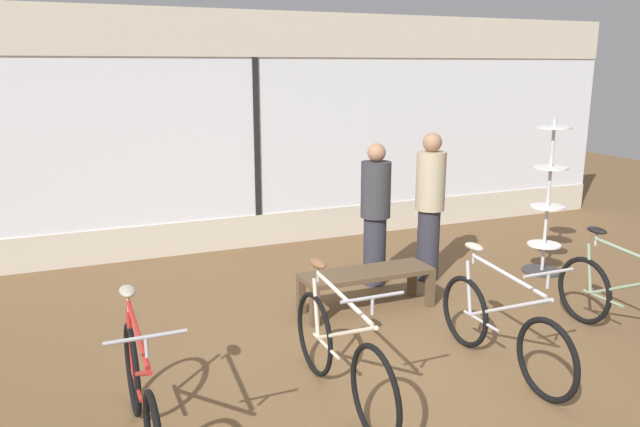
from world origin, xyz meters
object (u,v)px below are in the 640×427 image
(bicycle_far_left, at_px, (141,397))
(accessory_rack, at_px, (547,212))
(display_bench, at_px, (367,278))
(customer_by_window, at_px, (375,212))
(bicycle_left, at_px, (340,354))
(bicycle_far_right, at_px, (627,304))
(bicycle_right, at_px, (501,328))
(customer_near_rack, at_px, (430,204))

(bicycle_far_left, height_order, accessory_rack, accessory_rack)
(accessory_rack, xyz_separation_m, display_bench, (-2.57, -0.24, -0.42))
(accessory_rack, xyz_separation_m, customer_by_window, (-2.12, 0.44, 0.10))
(bicycle_far_left, height_order, bicycle_left, bicycle_left)
(customer_by_window, bearing_deg, accessory_rack, -11.65)
(customer_by_window, bearing_deg, bicycle_left, -123.37)
(bicycle_left, height_order, customer_by_window, customer_by_window)
(bicycle_far_left, xyz_separation_m, bicycle_far_right, (4.29, -0.03, -0.01))
(bicycle_right, relative_size, customer_near_rack, 0.96)
(bicycle_far_left, distance_m, accessory_rack, 5.38)
(bicycle_right, xyz_separation_m, accessory_rack, (2.14, 1.84, 0.40))
(display_bench, relative_size, customer_by_window, 0.85)
(accessory_rack, distance_m, customer_by_window, 2.16)
(bicycle_far_left, height_order, display_bench, bicycle_far_left)
(accessory_rack, relative_size, customer_by_window, 1.14)
(bicycle_far_right, bearing_deg, display_bench, 138.00)
(display_bench, xyz_separation_m, customer_by_window, (0.45, 0.68, 0.52))
(bicycle_far_right, distance_m, customer_by_window, 2.73)
(bicycle_left, bearing_deg, customer_near_rack, 45.05)
(display_bench, bearing_deg, bicycle_right, -75.18)
(bicycle_right, distance_m, bicycle_far_right, 1.39)
(bicycle_far_left, relative_size, customer_by_window, 1.05)
(customer_near_rack, xyz_separation_m, customer_by_window, (-0.66, 0.11, -0.06))
(bicycle_far_right, xyz_separation_m, customer_near_rack, (-0.71, 2.20, 0.55))
(bicycle_far_right, relative_size, customer_by_window, 1.04)
(bicycle_far_left, distance_m, bicycle_right, 2.90)
(bicycle_left, relative_size, customer_by_window, 1.06)
(bicycle_left, bearing_deg, customer_by_window, 56.63)
(bicycle_right, distance_m, customer_by_window, 2.33)
(bicycle_right, relative_size, display_bench, 1.20)
(bicycle_right, height_order, customer_by_window, customer_by_window)
(bicycle_left, xyz_separation_m, bicycle_far_right, (2.85, -0.06, -0.02))
(bicycle_far_right, height_order, accessory_rack, accessory_rack)
(bicycle_far_right, distance_m, display_bench, 2.44)
(bicycle_far_left, distance_m, customer_by_window, 3.74)
(bicycle_far_right, distance_m, accessory_rack, 2.06)
(display_bench, bearing_deg, bicycle_left, -123.26)
(bicycle_far_left, height_order, bicycle_far_right, bicycle_far_left)
(bicycle_right, relative_size, bicycle_far_right, 0.99)
(bicycle_far_left, xyz_separation_m, accessory_rack, (5.04, 1.84, 0.38))
(bicycle_far_left, height_order, customer_by_window, customer_by_window)
(bicycle_far_left, distance_m, customer_near_rack, 4.22)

